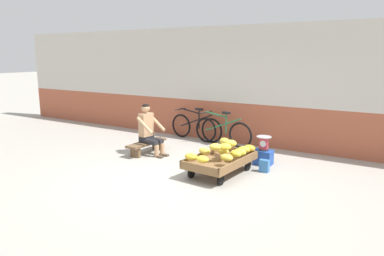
% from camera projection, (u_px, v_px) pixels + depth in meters
% --- Properties ---
extents(ground_plane, '(80.00, 80.00, 0.00)m').
position_uv_depth(ground_plane, '(173.00, 177.00, 6.62)').
color(ground_plane, '#A39E93').
extents(back_wall, '(16.00, 0.30, 2.93)m').
position_uv_depth(back_wall, '(244.00, 86.00, 8.95)').
color(back_wall, '#A35138').
rests_on(back_wall, ground).
extents(banana_cart, '(0.95, 1.50, 0.36)m').
position_uv_depth(banana_cart, '(221.00, 162.00, 6.74)').
color(banana_cart, brown).
rests_on(banana_cart, ground).
extents(banana_pile, '(0.91, 1.35, 0.26)m').
position_uv_depth(banana_pile, '(224.00, 150.00, 6.69)').
color(banana_pile, yellow).
rests_on(banana_pile, banana_cart).
extents(low_bench, '(0.33, 1.11, 0.27)m').
position_uv_depth(low_bench, '(147.00, 145.00, 8.18)').
color(low_bench, brown).
rests_on(low_bench, ground).
extents(vendor_seated, '(0.71, 0.52, 1.14)m').
position_uv_depth(vendor_seated, '(149.00, 130.00, 8.05)').
color(vendor_seated, tan).
rests_on(vendor_seated, ground).
extents(plastic_crate, '(0.36, 0.28, 0.30)m').
position_uv_depth(plastic_crate, '(263.00, 157.00, 7.35)').
color(plastic_crate, '#234CA8').
rests_on(plastic_crate, ground).
extents(weighing_scale, '(0.30, 0.30, 0.29)m').
position_uv_depth(weighing_scale, '(264.00, 143.00, 7.29)').
color(weighing_scale, '#28282D').
rests_on(weighing_scale, plastic_crate).
extents(bicycle_near_left, '(1.65, 0.48, 0.86)m').
position_uv_depth(bicycle_near_left, '(196.00, 127.00, 9.45)').
color(bicycle_near_left, black).
rests_on(bicycle_near_left, ground).
extents(bicycle_far_left, '(1.65, 0.48, 0.86)m').
position_uv_depth(bicycle_far_left, '(222.00, 131.00, 8.89)').
color(bicycle_far_left, black).
rests_on(bicycle_far_left, ground).
extents(shopping_bag, '(0.18, 0.12, 0.24)m').
position_uv_depth(shopping_bag, '(264.00, 166.00, 6.89)').
color(shopping_bag, '#3370B7').
rests_on(shopping_bag, ground).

